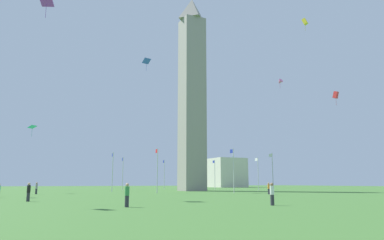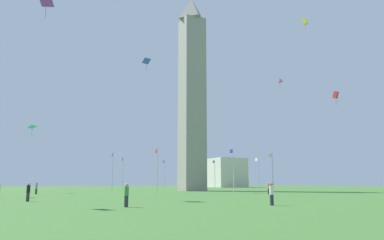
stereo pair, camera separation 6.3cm
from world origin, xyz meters
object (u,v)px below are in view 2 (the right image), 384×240
object	(u,v)px
kite_blue_diamond	(146,61)
flagpole_se	(157,168)
obelisk_monument	(192,91)
person_black_shirt	(28,192)
kite_cyan_diamond	(32,127)
distant_building	(220,173)
flagpole_ne	(123,172)
kite_red_box	(336,95)
flagpole_w	(258,172)
kite_purple_diamond	(46,2)
flagpole_s	(233,168)
flagpole_nw	(215,173)
flagpole_n	(164,173)
kite_yellow_box	(305,22)
flagpole_sw	(272,170)
flagpole_e	(113,170)
person_gray_shirt	(36,188)
kite_pink_delta	(280,82)
person_orange_shirt	(269,188)
person_green_shirt	(126,195)
person_white_shirt	(272,194)

from	to	relation	value
kite_blue_diamond	flagpole_se	bearing A→B (deg)	179.35
obelisk_monument	person_black_shirt	world-z (taller)	obelisk_monument
kite_cyan_diamond	distant_building	xyz separation A→B (m)	(57.75, -69.01, -5.74)
flagpole_se	distant_building	size ratio (longest dim) A/B	0.33
flagpole_ne	kite_red_box	distance (m)	48.36
flagpole_w	kite_purple_diamond	xyz separation A→B (m)	(-25.06, 48.34, 19.63)
flagpole_s	flagpole_nw	bearing A→B (deg)	-22.50
flagpole_n	kite_blue_diamond	world-z (taller)	kite_blue_diamond
flagpole_w	kite_yellow_box	size ratio (longest dim) A/B	2.95
flagpole_sw	flagpole_nw	bearing A→B (deg)	-0.00
flagpole_w	distant_building	xyz separation A→B (m)	(54.80, -20.29, 1.28)
flagpole_se	flagpole_nw	size ratio (longest dim) A/B	1.00
flagpole_e	distant_building	size ratio (longest dim) A/B	0.33
kite_red_box	person_gray_shirt	bearing A→B (deg)	75.66
obelisk_monument	kite_cyan_diamond	xyz separation A→B (m)	(-2.89, 31.76, -10.69)
flagpole_n	kite_pink_delta	bearing A→B (deg)	-164.88
flagpole_ne	kite_pink_delta	distance (m)	40.59
flagpole_w	flagpole_e	bearing A→B (deg)	90.00
obelisk_monument	kite_pink_delta	world-z (taller)	obelisk_monument
person_orange_shirt	flagpole_se	bearing A→B (deg)	55.33
person_black_shirt	kite_cyan_diamond	world-z (taller)	kite_cyan_diamond
kite_pink_delta	distant_building	bearing A→B (deg)	-20.72
flagpole_se	flagpole_s	xyz separation A→B (m)	(-4.97, -11.99, 0.00)
obelisk_monument	kite_purple_diamond	world-z (taller)	obelisk_monument
kite_red_box	flagpole_nw	bearing A→B (deg)	10.79
person_gray_shirt	distant_building	bearing A→B (deg)	48.03
flagpole_s	kite_purple_diamond	size ratio (longest dim) A/B	3.01
kite_pink_delta	kite_cyan_diamond	bearing A→B (deg)	69.46
flagpole_n	kite_yellow_box	world-z (taller)	kite_yellow_box
obelisk_monument	flagpole_nw	distance (m)	24.55
flagpole_ne	kite_purple_diamond	world-z (taller)	kite_purple_diamond
obelisk_monument	flagpole_ne	distance (m)	24.55
flagpole_e	flagpole_nw	bearing A→B (deg)	-67.50
flagpole_n	kite_yellow_box	size ratio (longest dim) A/B	2.95
kite_purple_diamond	kite_cyan_diamond	xyz separation A→B (m)	(22.11, 0.37, -12.61)
flagpole_n	flagpole_e	size ratio (longest dim) A/B	1.00
person_orange_shirt	kite_yellow_box	distance (m)	34.44
obelisk_monument	flagpole_e	xyz separation A→B (m)	(0.06, 16.96, -17.71)
flagpole_ne	kite_purple_diamond	xyz separation A→B (m)	(-37.05, 19.39, 19.63)
person_green_shirt	kite_cyan_diamond	bearing A→B (deg)	63.41
person_white_shirt	distant_building	size ratio (longest dim) A/B	0.07
flagpole_sw	flagpole_e	bearing A→B (deg)	67.50
flagpole_se	obelisk_monument	bearing A→B (deg)	-45.15
flagpole_sw	person_orange_shirt	size ratio (longest dim) A/B	4.30
kite_red_box	kite_cyan_diamond	bearing A→B (deg)	68.40
flagpole_s	kite_cyan_diamond	size ratio (longest dim) A/B	3.98
flagpole_se	kite_red_box	xyz separation A→B (m)	(-10.91, -30.64, 13.50)
person_white_shirt	flagpole_se	bearing A→B (deg)	-14.58
kite_pink_delta	kite_red_box	bearing A→B (deg)	-116.21
flagpole_ne	kite_pink_delta	world-z (taller)	kite_pink_delta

